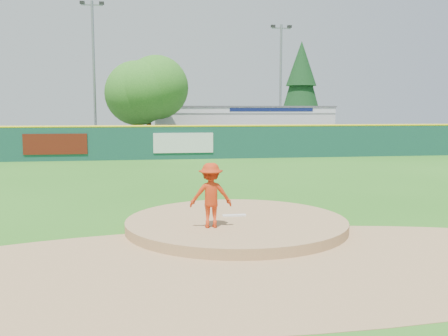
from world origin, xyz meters
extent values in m
plane|color=#286B19|center=(0.00, 0.00, 0.00)|extent=(120.00, 120.00, 0.00)
cylinder|color=#9E774C|center=(0.00, 0.00, 0.00)|extent=(5.50, 5.50, 0.50)
cube|color=white|center=(0.00, 0.30, 0.27)|extent=(0.60, 0.15, 0.04)
cylinder|color=#9E774C|center=(0.00, -3.00, 0.01)|extent=(15.40, 15.40, 0.01)
cube|color=#38383A|center=(0.00, 27.00, 0.01)|extent=(44.00, 16.00, 0.02)
imported|color=red|center=(-0.74, -0.79, 1.00)|extent=(0.99, 0.59, 1.50)
imported|color=silver|center=(-0.36, 22.49, 0.81)|extent=(6.26, 4.49, 1.58)
cube|color=silver|center=(6.00, 32.00, 1.60)|extent=(15.00, 8.00, 3.20)
cube|color=white|center=(6.00, 27.98, 3.00)|extent=(15.00, 0.06, 0.55)
cube|color=#0F194C|center=(8.00, 27.94, 3.00)|extent=(7.00, 0.03, 0.28)
cube|color=#59595B|center=(6.00, 32.00, 3.25)|extent=(15.20, 8.20, 0.12)
cube|color=#58170C|center=(-7.41, 17.92, 1.00)|extent=(3.60, 0.04, 1.20)
cube|color=silver|center=(0.01, 17.92, 1.00)|extent=(3.60, 0.04, 1.20)
cube|color=blue|center=(-11.03, 22.57, 1.35)|extent=(0.90, 0.90, 0.09)
cube|color=gray|center=(-11.03, 22.57, 0.66)|extent=(0.87, 0.87, 1.32)
cube|color=#182BD3|center=(-11.03, 21.39, 0.77)|extent=(0.50, 1.84, 1.27)
cube|color=#144238|center=(0.00, 18.00, 1.00)|extent=(40.00, 0.10, 2.00)
cylinder|color=yellow|center=(0.00, 18.00, 2.00)|extent=(40.00, 0.14, 0.14)
cylinder|color=#382314|center=(-2.00, 25.00, 1.30)|extent=(0.36, 0.36, 2.60)
sphere|color=#387F23|center=(-2.00, 25.00, 4.56)|extent=(5.60, 5.60, 5.60)
cylinder|color=#382314|center=(13.00, 36.00, 0.80)|extent=(0.40, 0.40, 1.60)
cone|color=#113A16|center=(13.00, 36.00, 5.55)|extent=(4.40, 4.40, 7.90)
cylinder|color=gray|center=(-6.00, 27.00, 5.50)|extent=(0.20, 0.20, 11.00)
cube|color=gray|center=(-6.00, 27.00, 10.70)|extent=(1.60, 0.10, 0.10)
cube|color=black|center=(-6.70, 27.00, 10.85)|extent=(0.35, 0.25, 0.20)
cube|color=black|center=(-5.30, 27.00, 10.85)|extent=(0.35, 0.25, 0.20)
cylinder|color=gray|center=(9.00, 29.00, 5.00)|extent=(0.20, 0.20, 10.00)
cube|color=gray|center=(9.00, 29.00, 9.70)|extent=(1.60, 0.10, 0.10)
cube|color=black|center=(8.30, 29.00, 9.85)|extent=(0.35, 0.25, 0.20)
cube|color=black|center=(9.70, 29.00, 9.85)|extent=(0.35, 0.25, 0.20)
camera|label=1|loc=(-2.19, -12.05, 2.95)|focal=40.00mm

